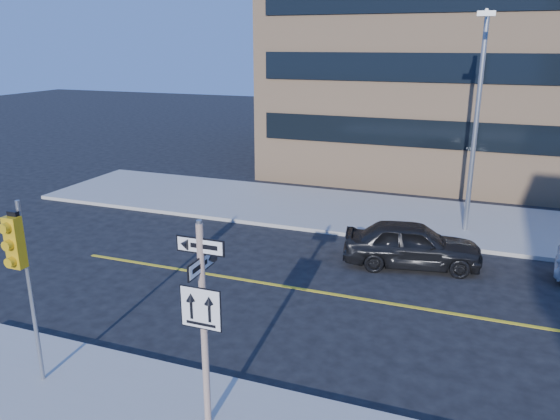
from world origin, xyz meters
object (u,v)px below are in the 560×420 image
at_px(traffic_signal, 19,257).
at_px(parked_car_a, 412,244).
at_px(sign_pole, 203,315).
at_px(streetlight_a, 477,110).

distance_m(traffic_signal, parked_car_a, 11.87).
bearing_deg(sign_pole, streetlight_a, 73.23).
relative_size(sign_pole, streetlight_a, 0.51).
xyz_separation_m(traffic_signal, parked_car_a, (6.49, 9.67, -2.27)).
bearing_deg(streetlight_a, parked_car_a, -111.98).
bearing_deg(traffic_signal, streetlight_a, 59.20).
relative_size(traffic_signal, streetlight_a, 0.50).
xyz_separation_m(sign_pole, traffic_signal, (-4.00, -0.15, 0.59)).
distance_m(sign_pole, traffic_signal, 4.05).
height_order(sign_pole, parked_car_a, sign_pole).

